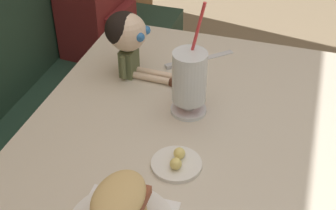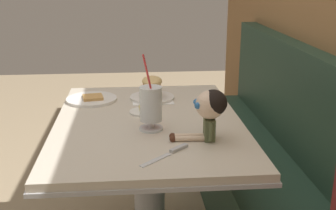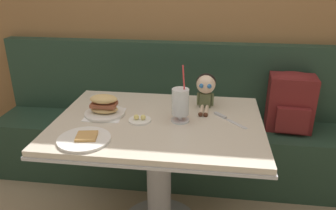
% 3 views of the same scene
% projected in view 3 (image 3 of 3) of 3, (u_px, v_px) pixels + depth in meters
% --- Properties ---
extents(wood_panel_wall, '(4.40, 0.08, 2.40)m').
position_uv_depth(wood_panel_wall, '(177.00, 12.00, 2.38)').
color(wood_panel_wall, olive).
rests_on(wood_panel_wall, ground).
extents(booth_bench, '(2.60, 0.48, 1.00)m').
position_uv_depth(booth_bench, '(172.00, 135.00, 2.50)').
color(booth_bench, '#233D2D').
rests_on(booth_bench, ground).
extents(diner_table, '(1.11, 0.81, 0.74)m').
position_uv_depth(diner_table, '(159.00, 152.00, 1.84)').
color(diner_table, beige).
rests_on(diner_table, ground).
extents(toast_plate, '(0.25, 0.25, 0.03)m').
position_uv_depth(toast_plate, '(84.00, 139.00, 1.55)').
color(toast_plate, white).
rests_on(toast_plate, diner_table).
extents(milkshake_glass, '(0.10, 0.10, 0.31)m').
position_uv_depth(milkshake_glass, '(180.00, 104.00, 1.72)').
color(milkshake_glass, silver).
rests_on(milkshake_glass, diner_table).
extents(sandwich_plate, '(0.22, 0.22, 0.12)m').
position_uv_depth(sandwich_plate, '(104.00, 107.00, 1.81)').
color(sandwich_plate, white).
rests_on(sandwich_plate, diner_table).
extents(butter_saucer, '(0.12, 0.12, 0.04)m').
position_uv_depth(butter_saucer, '(140.00, 119.00, 1.75)').
color(butter_saucer, white).
rests_on(butter_saucer, diner_table).
extents(butter_knife, '(0.17, 0.18, 0.01)m').
position_uv_depth(butter_knife, '(225.00, 118.00, 1.78)').
color(butter_knife, silver).
rests_on(butter_knife, diner_table).
extents(seated_doll, '(0.12, 0.22, 0.20)m').
position_uv_depth(seated_doll, '(206.00, 86.00, 1.89)').
color(seated_doll, '#5B6642').
rests_on(seated_doll, diner_table).
extents(backpack, '(0.31, 0.26, 0.41)m').
position_uv_depth(backpack, '(291.00, 101.00, 2.25)').
color(backpack, maroon).
rests_on(backpack, booth_bench).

